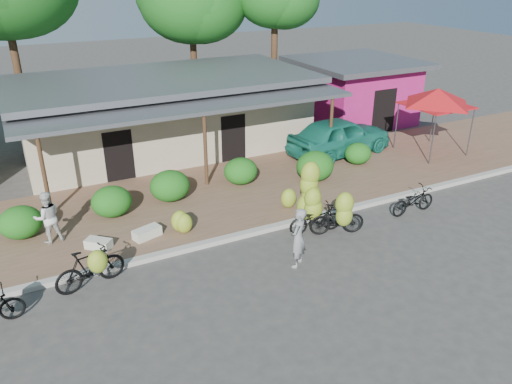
{
  "coord_description": "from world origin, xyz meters",
  "views": [
    {
      "loc": [
        -6.23,
        -10.32,
        7.73
      ],
      "look_at": [
        0.27,
        2.49,
        1.2
      ],
      "focal_mm": 35.0,
      "sensor_mm": 36.0,
      "label": 1
    }
  ],
  "objects_px": {
    "bike_far_right": "(413,201)",
    "sack_far": "(98,244)",
    "red_canopy": "(438,97)",
    "bike_left": "(91,267)",
    "bike_right": "(339,216)",
    "bike_center": "(312,204)",
    "sack_near": "(147,233)",
    "teal_van": "(340,136)",
    "vendor": "(298,238)",
    "bystander": "(47,217)"
  },
  "relations": [
    {
      "from": "bike_center",
      "to": "red_canopy",
      "type": "bearing_deg",
      "value": -58.85
    },
    {
      "from": "red_canopy",
      "to": "sack_near",
      "type": "relative_size",
      "value": 4.12
    },
    {
      "from": "bike_far_right",
      "to": "sack_far",
      "type": "xyz_separation_m",
      "value": [
        -10.05,
        2.27,
        -0.21
      ]
    },
    {
      "from": "bike_center",
      "to": "bike_right",
      "type": "relative_size",
      "value": 1.21
    },
    {
      "from": "sack_near",
      "to": "bike_center",
      "type": "bearing_deg",
      "value": -18.0
    },
    {
      "from": "sack_near",
      "to": "bike_far_right",
      "type": "bearing_deg",
      "value": -14.69
    },
    {
      "from": "bike_far_right",
      "to": "red_canopy",
      "type": "bearing_deg",
      "value": -50.53
    },
    {
      "from": "sack_near",
      "to": "vendor",
      "type": "bearing_deg",
      "value": -44.08
    },
    {
      "from": "sack_near",
      "to": "teal_van",
      "type": "bearing_deg",
      "value": 19.87
    },
    {
      "from": "bike_right",
      "to": "bike_left",
      "type": "bearing_deg",
      "value": 103.68
    },
    {
      "from": "bike_left",
      "to": "bike_right",
      "type": "distance_m",
      "value": 7.35
    },
    {
      "from": "bike_center",
      "to": "teal_van",
      "type": "distance_m",
      "value": 6.91
    },
    {
      "from": "red_canopy",
      "to": "bike_right",
      "type": "relative_size",
      "value": 1.93
    },
    {
      "from": "sack_far",
      "to": "bike_far_right",
      "type": "bearing_deg",
      "value": -12.72
    },
    {
      "from": "teal_van",
      "to": "bike_center",
      "type": "bearing_deg",
      "value": 130.83
    },
    {
      "from": "bike_center",
      "to": "teal_van",
      "type": "relative_size",
      "value": 0.45
    },
    {
      "from": "bike_right",
      "to": "sack_far",
      "type": "distance_m",
      "value": 7.27
    },
    {
      "from": "bike_right",
      "to": "sack_far",
      "type": "relative_size",
      "value": 2.42
    },
    {
      "from": "red_canopy",
      "to": "vendor",
      "type": "relative_size",
      "value": 1.98
    },
    {
      "from": "bike_center",
      "to": "sack_near",
      "type": "bearing_deg",
      "value": 81.0
    },
    {
      "from": "bike_far_right",
      "to": "bike_left",
      "type": "bearing_deg",
      "value": 86.4
    },
    {
      "from": "bike_left",
      "to": "sack_far",
      "type": "relative_size",
      "value": 2.61
    },
    {
      "from": "sack_near",
      "to": "bike_right",
      "type": "bearing_deg",
      "value": -24.48
    },
    {
      "from": "bike_left",
      "to": "bike_far_right",
      "type": "xyz_separation_m",
      "value": [
        10.54,
        -0.49,
        -0.15
      ]
    },
    {
      "from": "bike_right",
      "to": "sack_far",
      "type": "xyz_separation_m",
      "value": [
        -6.83,
        2.46,
        -0.45
      ]
    },
    {
      "from": "teal_van",
      "to": "bike_right",
      "type": "bearing_deg",
      "value": 137.9
    },
    {
      "from": "bike_left",
      "to": "teal_van",
      "type": "distance_m",
      "value": 12.7
    },
    {
      "from": "red_canopy",
      "to": "bike_far_right",
      "type": "bearing_deg",
      "value": -139.61
    },
    {
      "from": "sack_far",
      "to": "bike_center",
      "type": "bearing_deg",
      "value": -14.23
    },
    {
      "from": "bike_left",
      "to": "bike_far_right",
      "type": "height_order",
      "value": "bike_left"
    },
    {
      "from": "bike_center",
      "to": "bike_left",
      "type": "bearing_deg",
      "value": 100.31
    },
    {
      "from": "sack_far",
      "to": "bystander",
      "type": "bearing_deg",
      "value": 138.64
    },
    {
      "from": "red_canopy",
      "to": "bike_right",
      "type": "bearing_deg",
      "value": -151.89
    },
    {
      "from": "bike_right",
      "to": "bystander",
      "type": "xyz_separation_m",
      "value": [
        -8.02,
        3.51,
        0.22
      ]
    },
    {
      "from": "bike_left",
      "to": "bystander",
      "type": "height_order",
      "value": "bystander"
    },
    {
      "from": "sack_near",
      "to": "teal_van",
      "type": "relative_size",
      "value": 0.17
    },
    {
      "from": "bike_left",
      "to": "sack_far",
      "type": "height_order",
      "value": "bike_left"
    },
    {
      "from": "red_canopy",
      "to": "bike_right",
      "type": "xyz_separation_m",
      "value": [
        -8.04,
        -4.29,
        -1.9
      ]
    },
    {
      "from": "bike_left",
      "to": "sack_near",
      "type": "bearing_deg",
      "value": -60.23
    },
    {
      "from": "bike_center",
      "to": "bike_far_right",
      "type": "height_order",
      "value": "bike_center"
    },
    {
      "from": "teal_van",
      "to": "sack_near",
      "type": "bearing_deg",
      "value": 103.41
    },
    {
      "from": "red_canopy",
      "to": "sack_far",
      "type": "bearing_deg",
      "value": -172.98
    },
    {
      "from": "bike_left",
      "to": "vendor",
      "type": "xyz_separation_m",
      "value": [
        5.33,
        -1.52,
        0.27
      ]
    },
    {
      "from": "bike_center",
      "to": "vendor",
      "type": "distance_m",
      "value": 2.28
    },
    {
      "from": "bike_left",
      "to": "bike_far_right",
      "type": "relative_size",
      "value": 1.1
    },
    {
      "from": "bike_center",
      "to": "teal_van",
      "type": "bearing_deg",
      "value": -33.71
    },
    {
      "from": "bike_right",
      "to": "vendor",
      "type": "height_order",
      "value": "vendor"
    },
    {
      "from": "bike_far_right",
      "to": "sack_near",
      "type": "bearing_deg",
      "value": 74.39
    },
    {
      "from": "bike_far_right",
      "to": "sack_far",
      "type": "bearing_deg",
      "value": 76.35
    },
    {
      "from": "sack_far",
      "to": "vendor",
      "type": "relative_size",
      "value": 0.42
    }
  ]
}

